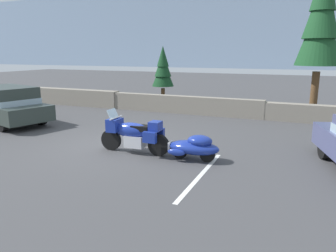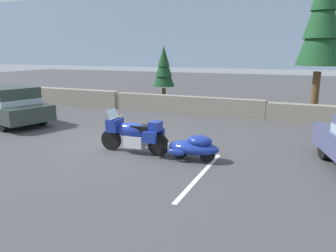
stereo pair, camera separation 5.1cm
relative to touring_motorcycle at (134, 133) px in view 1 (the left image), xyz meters
name	(u,v)px [view 1 (the left image)]	position (x,y,z in m)	size (l,w,h in m)	color
ground_plane	(118,145)	(-0.91, 0.50, -0.62)	(80.00, 80.00, 0.00)	#424244
stone_guard_wall	(171,104)	(-1.63, 6.95, -0.18)	(24.00, 0.62, 0.95)	gray
distant_ridgeline	(290,36)	(-0.91, 96.96, 7.38)	(240.00, 80.00, 16.00)	#7F93AD
touring_motorcycle	(134,133)	(0.00, 0.00, 0.00)	(2.31, 0.77, 1.33)	black
car_shaped_trailer	(194,147)	(1.94, 0.03, -0.21)	(2.21, 0.79, 0.76)	black
suv_at_left_edge	(5,104)	(-7.22, 1.59, 0.22)	(5.15, 3.19, 1.63)	black
pine_tree_tall	(322,16)	(5.15, 8.78, 4.07)	(2.10, 2.10, 7.49)	brown
pine_tree_secondary	(163,68)	(-3.00, 9.02, 1.53)	(1.27, 1.27, 3.44)	brown
parking_stripe_marker	(201,175)	(2.48, -1.00, -0.62)	(0.12, 3.60, 0.01)	silver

